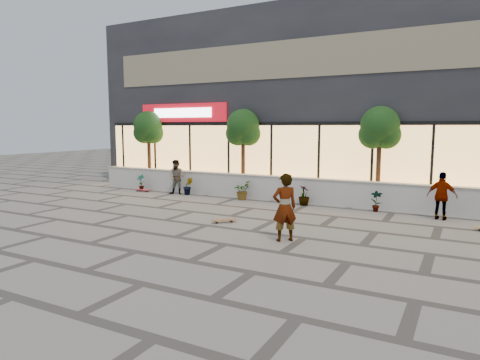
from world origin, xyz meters
The scene contains 16 objects.
ground centered at (0.00, 0.00, 0.00)m, with size 80.00×80.00×0.00m, color gray.
planter_wall centered at (0.00, 7.00, 0.52)m, with size 22.00×0.42×1.04m.
retail_building centered at (0.00, 12.49, 4.25)m, with size 24.00×9.17×8.50m.
shrub_a centered at (-8.50, 6.45, 0.41)m, with size 0.43×0.29×0.81m, color #113614.
shrub_b centered at (-5.70, 6.45, 0.41)m, with size 0.45×0.36×0.81m, color #113614.
shrub_c centered at (-2.90, 6.45, 0.41)m, with size 0.73×0.63×0.81m, color #113614.
shrub_d centered at (-0.10, 6.45, 0.41)m, with size 0.45×0.45×0.81m, color #113614.
shrub_e centered at (2.70, 6.45, 0.41)m, with size 0.43×0.29×0.81m, color #113614.
tree_west centered at (-9.00, 7.70, 2.99)m, with size 1.60×1.50×3.92m.
tree_midwest centered at (-3.50, 7.70, 2.99)m, with size 1.60×1.50×3.92m.
tree_mideast centered at (2.50, 7.70, 2.99)m, with size 1.60×1.50×3.92m.
skater_center centered at (1.26, 1.08, 0.93)m, with size 0.68×0.45×1.87m, color white.
skater_left centered at (-6.22, 6.30, 0.80)m, with size 0.78×0.61×1.60m, color #978561.
skater_right_near centered at (4.89, 6.07, 0.81)m, with size 0.95×0.40×1.62m, color silver.
skateboard_center centered at (-1.34, 2.24, 0.08)m, with size 0.72×0.72×0.10m.
skateboard_left centered at (-8.21, 6.20, 0.09)m, with size 0.86×0.25×0.10m.
Camera 1 is at (5.58, -9.58, 3.11)m, focal length 32.00 mm.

